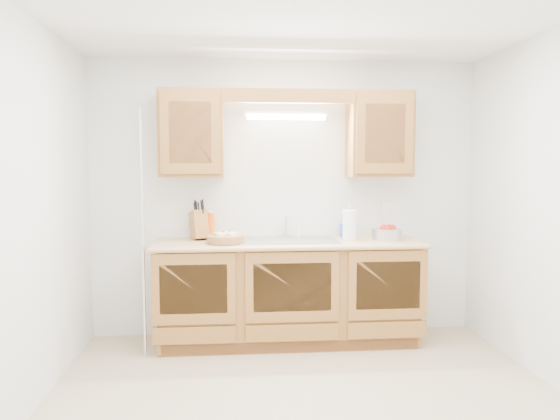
{
  "coord_description": "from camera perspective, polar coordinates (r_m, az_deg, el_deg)",
  "views": [
    {
      "loc": [
        -0.49,
        -3.47,
        1.56
      ],
      "look_at": [
        -0.11,
        0.85,
        1.2
      ],
      "focal_mm": 35.0,
      "sensor_mm": 36.0,
      "label": 1
    }
  ],
  "objects": [
    {
      "name": "soap_bottle",
      "position": [
        5.03,
        6.76,
        -1.81
      ],
      "size": [
        0.08,
        0.08,
        0.17
      ],
      "primitive_type": "imported",
      "rotation": [
        0.0,
        0.0,
        0.04
      ],
      "color": "blue",
      "rests_on": "countertop"
    },
    {
      "name": "wire_shelf_pole",
      "position": [
        4.5,
        -14.14,
        -2.51
      ],
      "size": [
        0.03,
        0.03,
        2.0
      ],
      "primitive_type": "cylinder",
      "color": "silver",
      "rests_on": "ground"
    },
    {
      "name": "outlet_plate",
      "position": [
        5.19,
        11.04,
        0.16
      ],
      "size": [
        0.08,
        0.01,
        0.12
      ],
      "primitive_type": "cube",
      "color": "white",
      "rests_on": "room"
    },
    {
      "name": "valance",
      "position": [
        4.72,
        0.92,
        11.84
      ],
      "size": [
        2.2,
        0.05,
        0.12
      ],
      "primitive_type": "cube",
      "color": "#9E632E",
      "rests_on": "room"
    },
    {
      "name": "orange_canister",
      "position": [
        4.94,
        -7.33,
        -1.51
      ],
      "size": [
        0.09,
        0.09,
        0.24
      ],
      "rotation": [
        0.0,
        0.0,
        0.17
      ],
      "color": "#FD5E0E",
      "rests_on": "countertop"
    },
    {
      "name": "room",
      "position": [
        3.52,
        2.95,
        -0.28
      ],
      "size": [
        3.52,
        3.5,
        2.5
      ],
      "color": "tan",
      "rests_on": "ground"
    },
    {
      "name": "paper_towel",
      "position": [
        4.81,
        7.3,
        -1.58
      ],
      "size": [
        0.15,
        0.15,
        0.31
      ],
      "rotation": [
        0.0,
        0.0,
        0.15
      ],
      "color": "silver",
      "rests_on": "countertop"
    },
    {
      "name": "upper_cabinet_left",
      "position": [
        4.83,
        -9.21,
        7.87
      ],
      "size": [
        0.55,
        0.33,
        0.75
      ],
      "primitive_type": "cube",
      "color": "#9E632E",
      "rests_on": "room"
    },
    {
      "name": "apple_bowl",
      "position": [
        4.89,
        11.13,
        -2.37
      ],
      "size": [
        0.33,
        0.33,
        0.14
      ],
      "rotation": [
        0.0,
        0.0,
        0.33
      ],
      "color": "silver",
      "rests_on": "countertop"
    },
    {
      "name": "base_cabinets",
      "position": [
        4.83,
        0.88,
        -8.62
      ],
      "size": [
        2.2,
        0.6,
        0.86
      ],
      "primitive_type": "cube",
      "color": "#9E632E",
      "rests_on": "ground"
    },
    {
      "name": "upper_cabinet_right",
      "position": [
        4.99,
        10.34,
        7.75
      ],
      "size": [
        0.55,
        0.33,
        0.75
      ],
      "primitive_type": "cube",
      "color": "#9E632E",
      "rests_on": "room"
    },
    {
      "name": "fluorescent_fixture",
      "position": [
        4.93,
        0.64,
        9.87
      ],
      "size": [
        0.76,
        0.08,
        0.08
      ],
      "color": "white",
      "rests_on": "room"
    },
    {
      "name": "sink",
      "position": [
        4.76,
        0.88,
        -4.06
      ],
      "size": [
        0.84,
        0.46,
        0.36
      ],
      "color": "#9E9EA3",
      "rests_on": "countertop"
    },
    {
      "name": "countertop",
      "position": [
        4.73,
        0.91,
        -3.48
      ],
      "size": [
        2.3,
        0.63,
        0.04
      ],
      "primitive_type": "cube",
      "color": "tan",
      "rests_on": "base_cabinets"
    },
    {
      "name": "fruit_basket",
      "position": [
        4.61,
        -5.67,
        -2.91
      ],
      "size": [
        0.4,
        0.4,
        0.1
      ],
      "rotation": [
        0.0,
        0.0,
        -0.31
      ],
      "color": "#A97644",
      "rests_on": "countertop"
    },
    {
      "name": "sponge",
      "position": [
        4.96,
        -5.63,
        -2.79
      ],
      "size": [
        0.12,
        0.1,
        0.02
      ],
      "rotation": [
        0.0,
        0.0,
        -0.43
      ],
      "color": "#CC333F",
      "rests_on": "countertop"
    },
    {
      "name": "knife_block",
      "position": [
        4.86,
        -8.46,
        -1.52
      ],
      "size": [
        0.2,
        0.24,
        0.37
      ],
      "rotation": [
        0.0,
        0.0,
        0.39
      ],
      "color": "#9E632E",
      "rests_on": "countertop"
    }
  ]
}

